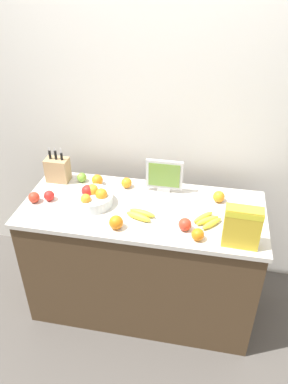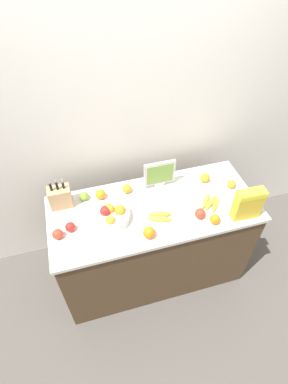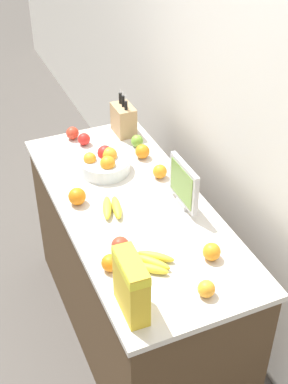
{
  "view_description": "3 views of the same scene",
  "coord_description": "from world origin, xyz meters",
  "px_view_note": "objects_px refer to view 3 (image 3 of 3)",
  "views": [
    {
      "loc": [
        0.39,
        -1.93,
        2.31
      ],
      "look_at": [
        0.0,
        0.04,
        0.99
      ],
      "focal_mm": 35.0,
      "sensor_mm": 36.0,
      "label": 1
    },
    {
      "loc": [
        -0.48,
        -1.4,
        2.6
      ],
      "look_at": [
        -0.07,
        0.05,
        1.04
      ],
      "focal_mm": 28.0,
      "sensor_mm": 36.0,
      "label": 2
    },
    {
      "loc": [
        1.89,
        -0.76,
        2.47
      ],
      "look_at": [
        0.01,
        0.06,
        0.97
      ],
      "focal_mm": 50.0,
      "sensor_mm": 36.0,
      "label": 3
    }
  ],
  "objects_px": {
    "banana_bunch_left": "(112,208)",
    "orange_mid_right": "(206,289)",
    "apple_rightmost": "(137,141)",
    "orange_mid_left": "(160,171)",
    "cereal_box": "(131,284)",
    "apple_leftmost": "(84,139)",
    "small_monitor": "(184,184)",
    "apple_front": "(120,245)",
    "knife_block": "(124,119)",
    "orange_by_cereal": "(77,196)",
    "banana_bunch_right": "(153,262)",
    "orange_front_center": "(142,151)",
    "apple_near_bananas": "(73,133)",
    "orange_back_center": "(212,252)",
    "orange_front_left": "(110,263)",
    "fruit_bowl": "(104,163)"
  },
  "relations": [
    {
      "from": "banana_bunch_left",
      "to": "orange_mid_right",
      "type": "height_order",
      "value": "orange_mid_right"
    },
    {
      "from": "apple_rightmost",
      "to": "orange_mid_left",
      "type": "xyz_separation_m",
      "value": [
        0.33,
        -0.01,
        0.0
      ]
    },
    {
      "from": "cereal_box",
      "to": "apple_leftmost",
      "type": "bearing_deg",
      "value": 172.36
    },
    {
      "from": "small_monitor",
      "to": "apple_front",
      "type": "bearing_deg",
      "value": -64.73
    },
    {
      "from": "knife_block",
      "to": "banana_bunch_left",
      "type": "xyz_separation_m",
      "value": [
        0.67,
        -0.33,
        -0.07
      ]
    },
    {
      "from": "apple_leftmost",
      "to": "orange_by_cereal",
      "type": "relative_size",
      "value": 0.82
    },
    {
      "from": "apple_leftmost",
      "to": "orange_mid_right",
      "type": "bearing_deg",
      "value": 3.54
    },
    {
      "from": "banana_bunch_right",
      "to": "orange_front_center",
      "type": "xyz_separation_m",
      "value": [
        -0.79,
        0.29,
        0.02
      ]
    },
    {
      "from": "apple_front",
      "to": "apple_leftmost",
      "type": "bearing_deg",
      "value": 171.4
    },
    {
      "from": "apple_front",
      "to": "small_monitor",
      "type": "bearing_deg",
      "value": 115.27
    },
    {
      "from": "small_monitor",
      "to": "orange_front_center",
      "type": "relative_size",
      "value": 3.16
    },
    {
      "from": "banana_bunch_right",
      "to": "orange_by_cereal",
      "type": "bearing_deg",
      "value": -163.55
    },
    {
      "from": "small_monitor",
      "to": "apple_near_bananas",
      "type": "height_order",
      "value": "small_monitor"
    },
    {
      "from": "banana_bunch_left",
      "to": "orange_mid_right",
      "type": "xyz_separation_m",
      "value": [
        0.64,
        0.15,
        0.01
      ]
    },
    {
      "from": "orange_by_cereal",
      "to": "apple_leftmost",
      "type": "bearing_deg",
      "value": 158.43
    },
    {
      "from": "orange_front_center",
      "to": "orange_back_center",
      "type": "relative_size",
      "value": 1.02
    },
    {
      "from": "apple_front",
      "to": "orange_front_center",
      "type": "distance_m",
      "value": 0.76
    },
    {
      "from": "small_monitor",
      "to": "orange_front_left",
      "type": "height_order",
      "value": "small_monitor"
    },
    {
      "from": "small_monitor",
      "to": "apple_front",
      "type": "xyz_separation_m",
      "value": [
        0.18,
        -0.39,
        -0.09
      ]
    },
    {
      "from": "cereal_box",
      "to": "orange_front_left",
      "type": "bearing_deg",
      "value": -177.95
    },
    {
      "from": "orange_back_center",
      "to": "orange_front_left",
      "type": "bearing_deg",
      "value": -104.48
    },
    {
      "from": "cereal_box",
      "to": "banana_bunch_right",
      "type": "height_order",
      "value": "cereal_box"
    },
    {
      "from": "banana_bunch_left",
      "to": "apple_front",
      "type": "height_order",
      "value": "apple_front"
    },
    {
      "from": "banana_bunch_left",
      "to": "knife_block",
      "type": "bearing_deg",
      "value": 154.06
    },
    {
      "from": "apple_near_bananas",
      "to": "orange_back_center",
      "type": "relative_size",
      "value": 0.95
    },
    {
      "from": "fruit_bowl",
      "to": "orange_mid_left",
      "type": "bearing_deg",
      "value": 54.18
    },
    {
      "from": "apple_near_bananas",
      "to": "orange_back_center",
      "type": "xyz_separation_m",
      "value": [
        1.19,
        0.24,
        0.0
      ]
    },
    {
      "from": "banana_bunch_left",
      "to": "orange_by_cereal",
      "type": "relative_size",
      "value": 2.22
    },
    {
      "from": "banana_bunch_right",
      "to": "orange_mid_left",
      "type": "bearing_deg",
      "value": 152.66
    },
    {
      "from": "orange_front_center",
      "to": "small_monitor",
      "type": "bearing_deg",
      "value": 0.62
    },
    {
      "from": "banana_bunch_right",
      "to": "orange_back_center",
      "type": "relative_size",
      "value": 2.6
    },
    {
      "from": "banana_bunch_right",
      "to": "apple_rightmost",
      "type": "height_order",
      "value": "apple_rightmost"
    },
    {
      "from": "cereal_box",
      "to": "banana_bunch_right",
      "type": "xyz_separation_m",
      "value": [
        -0.19,
        0.17,
        -0.12
      ]
    },
    {
      "from": "apple_front",
      "to": "orange_front_center",
      "type": "height_order",
      "value": "same"
    },
    {
      "from": "knife_block",
      "to": "banana_bunch_left",
      "type": "relative_size",
      "value": 1.38
    },
    {
      "from": "apple_near_bananas",
      "to": "banana_bunch_left",
      "type": "bearing_deg",
      "value": -2.48
    },
    {
      "from": "orange_front_center",
      "to": "orange_back_center",
      "type": "distance_m",
      "value": 0.85
    },
    {
      "from": "banana_bunch_right",
      "to": "orange_back_center",
      "type": "xyz_separation_m",
      "value": [
        0.06,
        0.24,
        0.02
      ]
    },
    {
      "from": "apple_front",
      "to": "orange_mid_left",
      "type": "distance_m",
      "value": 0.6
    },
    {
      "from": "knife_block",
      "to": "orange_mid_right",
      "type": "height_order",
      "value": "knife_block"
    },
    {
      "from": "fruit_bowl",
      "to": "apple_rightmost",
      "type": "bearing_deg",
      "value": 122.47
    },
    {
      "from": "cereal_box",
      "to": "orange_mid_left",
      "type": "distance_m",
      "value": 0.9
    },
    {
      "from": "apple_leftmost",
      "to": "orange_mid_left",
      "type": "distance_m",
      "value": 0.53
    },
    {
      "from": "small_monitor",
      "to": "banana_bunch_left",
      "type": "bearing_deg",
      "value": -106.78
    },
    {
      "from": "apple_front",
      "to": "orange_mid_right",
      "type": "height_order",
      "value": "apple_front"
    },
    {
      "from": "apple_front",
      "to": "orange_front_left",
      "type": "relative_size",
      "value": 1.06
    },
    {
      "from": "banana_bunch_left",
      "to": "apple_leftmost",
      "type": "height_order",
      "value": "apple_leftmost"
    },
    {
      "from": "apple_rightmost",
      "to": "small_monitor",
      "type": "bearing_deg",
      "value": -1.44
    },
    {
      "from": "cereal_box",
      "to": "apple_leftmost",
      "type": "xyz_separation_m",
      "value": [
        -1.23,
        0.22,
        -0.1
      ]
    },
    {
      "from": "banana_bunch_left",
      "to": "orange_back_center",
      "type": "height_order",
      "value": "orange_back_center"
    }
  ]
}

